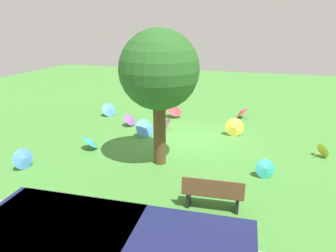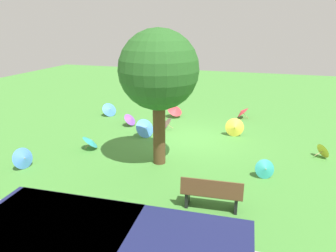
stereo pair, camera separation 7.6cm
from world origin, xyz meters
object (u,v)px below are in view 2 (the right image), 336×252
(parasol_red_0, at_px, (242,112))
(parasol_teal_0, at_px, (265,169))
(parasol_blue_1, at_px, (110,109))
(parasol_red_1, at_px, (175,110))
(parasol_yellow_0, at_px, (235,127))
(parasol_blue_2, at_px, (146,128))
(park_bench, at_px, (212,193))
(parasol_blue_0, at_px, (24,158))
(parasol_purple_2, at_px, (131,119))
(parasol_yellow_1, at_px, (324,150))
(parasol_pink_1, at_px, (166,123))
(shade_tree, at_px, (159,71))
(parasol_teal_1, at_px, (91,141))

(parasol_red_0, bearing_deg, parasol_teal_0, 101.02)
(parasol_blue_1, bearing_deg, parasol_red_0, -166.16)
(parasol_blue_1, distance_m, parasol_red_1, 3.47)
(parasol_yellow_0, xyz_separation_m, parasol_blue_2, (3.63, 1.23, 0.00))
(park_bench, height_order, parasol_blue_0, park_bench)
(parasol_yellow_0, xyz_separation_m, parasol_purple_2, (4.87, 0.04, -0.06))
(parasol_yellow_1, bearing_deg, parasol_blue_0, 22.38)
(parasol_blue_1, bearing_deg, parasol_pink_1, 160.89)
(parasol_blue_0, xyz_separation_m, parasol_yellow_0, (-6.43, -5.32, 0.04))
(parasol_yellow_1, bearing_deg, park_bench, 53.79)
(shade_tree, height_order, parasol_blue_2, shade_tree)
(parasol_pink_1, xyz_separation_m, parasol_blue_2, (0.49, 1.23, 0.11))
(park_bench, distance_m, parasol_yellow_0, 5.84)
(parasol_purple_2, relative_size, parasol_red_1, 0.71)
(parasol_yellow_0, bearing_deg, parasol_blue_0, 39.61)
(parasol_red_0, bearing_deg, parasol_blue_2, 47.89)
(parasol_teal_1, bearing_deg, parasol_pink_1, -122.93)
(park_bench, xyz_separation_m, shade_tree, (2.24, -2.33, 2.74))
(parasol_teal_0, xyz_separation_m, parasol_red_0, (1.26, -6.46, 0.05))
(parasol_pink_1, relative_size, parasol_yellow_1, 1.10)
(parasol_blue_0, distance_m, parasol_blue_1, 6.53)
(park_bench, height_order, parasol_yellow_1, park_bench)
(parasol_teal_0, relative_size, parasol_red_0, 1.03)
(parasol_yellow_0, height_order, parasol_pink_1, parasol_yellow_0)
(parasol_blue_1, distance_m, parasol_pink_1, 3.70)
(parasol_purple_2, bearing_deg, parasol_teal_1, 84.56)
(parasol_blue_0, distance_m, parasol_teal_0, 7.95)
(shade_tree, xyz_separation_m, parasol_pink_1, (0.91, -3.51, -2.90))
(park_bench, height_order, parasol_teal_1, park_bench)
(parasol_purple_2, distance_m, parasol_red_1, 2.58)
(parasol_blue_2, xyz_separation_m, parasol_red_0, (-3.71, -4.10, -0.06))
(parasol_blue_0, xyz_separation_m, parasol_purple_2, (-1.55, -5.28, -0.02))
(parasol_blue_0, height_order, parasol_teal_0, parasol_blue_0)
(parasol_pink_1, distance_m, parasol_teal_1, 3.73)
(parasol_teal_0, xyz_separation_m, parasol_yellow_0, (1.33, -3.59, 0.10))
(park_bench, xyz_separation_m, parasol_red_1, (3.26, -7.80, -0.07))
(parasol_teal_1, bearing_deg, parasol_blue_1, -71.30)
(parasol_blue_1, xyz_separation_m, parasol_teal_1, (-1.47, 4.35, -0.02))
(parasol_blue_2, relative_size, parasol_yellow_1, 1.62)
(shade_tree, relative_size, parasol_pink_1, 6.61)
(parasol_pink_1, relative_size, parasol_teal_1, 0.77)
(park_bench, relative_size, parasol_blue_1, 1.75)
(parasol_teal_0, distance_m, parasol_red_0, 6.58)
(parasol_yellow_0, bearing_deg, shade_tree, 57.67)
(parasol_blue_0, height_order, parasol_blue_2, parasol_blue_2)
(shade_tree, height_order, parasol_teal_1, shade_tree)
(parasol_yellow_0, height_order, parasol_blue_2, parasol_blue_2)
(parasol_red_0, distance_m, parasol_red_1, 3.44)
(parasol_blue_2, bearing_deg, shade_tree, 121.66)
(parasol_blue_0, xyz_separation_m, parasol_yellow_1, (-9.77, -4.02, -0.09))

